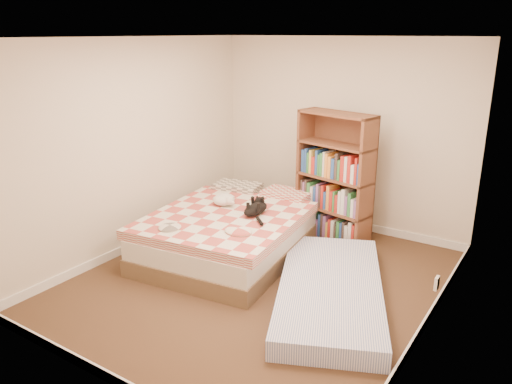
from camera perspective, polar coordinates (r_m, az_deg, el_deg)
The scene contains 6 objects.
room at distance 4.99m, azimuth 0.31°, elevation 2.13°, with size 3.51×4.01×2.51m.
bed at distance 6.02m, azimuth -2.58°, elevation -4.42°, with size 1.83×2.38×0.59m.
bookshelf at distance 6.35m, azimuth 8.94°, elevation -0.35°, with size 1.05×0.53×1.63m.
floor_mattress at distance 5.11m, azimuth 8.48°, elevation -11.04°, with size 0.99×2.19×0.20m, color #7785C6.
black_cat at distance 5.78m, azimuth 0.15°, elevation -1.86°, with size 0.32×0.68×0.15m.
white_dog at distance 6.08m, azimuth -3.69°, elevation -0.87°, with size 0.36×0.37×0.14m.
Camera 1 is at (2.61, -4.03, 2.55)m, focal length 35.00 mm.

